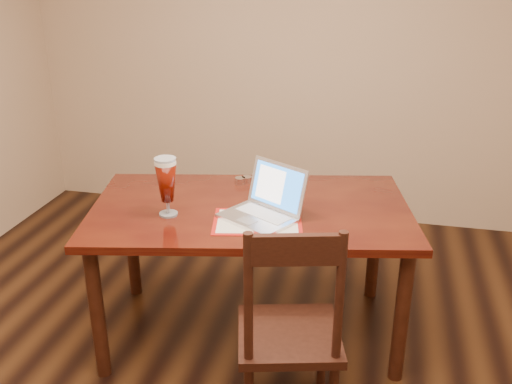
# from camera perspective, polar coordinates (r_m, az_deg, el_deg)

# --- Properties ---
(room_shell) EXTENTS (4.51, 5.01, 2.71)m
(room_shell) POSITION_cam_1_polar(r_m,az_deg,el_deg) (2.07, -4.69, 14.40)
(room_shell) COLOR tan
(room_shell) RESTS_ON ground
(dining_table) EXTENTS (1.87, 1.29, 1.11)m
(dining_table) POSITION_cam_1_polar(r_m,az_deg,el_deg) (3.11, -0.76, -2.94)
(dining_table) COLOR #4B160A
(dining_table) RESTS_ON ground
(dining_chair) EXTENTS (0.55, 0.53, 1.07)m
(dining_chair) POSITION_cam_1_polar(r_m,az_deg,el_deg) (2.61, 3.40, -13.95)
(dining_chair) COLOR black
(dining_chair) RESTS_ON ground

